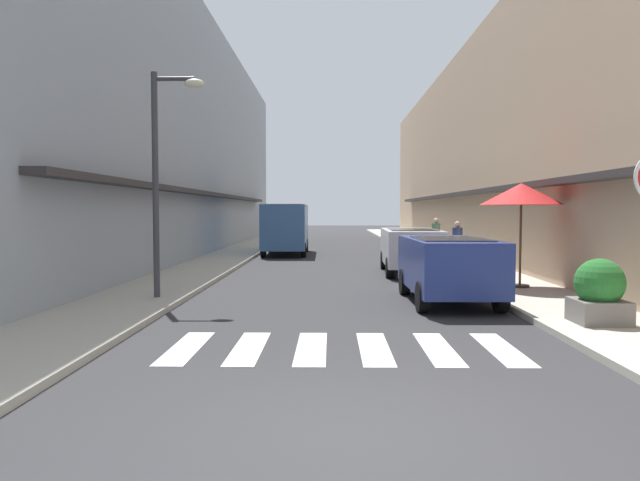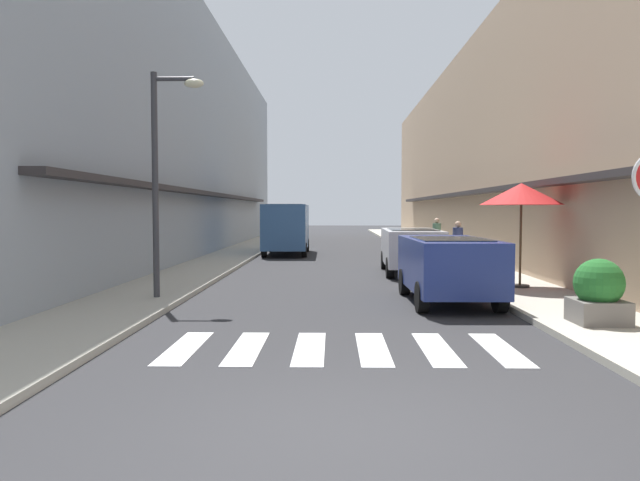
% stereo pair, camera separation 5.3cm
% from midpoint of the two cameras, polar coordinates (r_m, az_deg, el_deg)
% --- Properties ---
extents(ground_plane, '(112.43, 112.43, 0.00)m').
position_cam_midpoint_polar(ground_plane, '(25.91, 1.39, -1.72)').
color(ground_plane, '#2B2B2D').
extents(sidewalk_left, '(2.25, 71.54, 0.12)m').
position_cam_midpoint_polar(sidewalk_left, '(26.29, -8.78, -1.55)').
color(sidewalk_left, '#ADA899').
rests_on(sidewalk_left, ground_plane).
extents(sidewalk_right, '(2.25, 71.54, 0.12)m').
position_cam_midpoint_polar(sidewalk_right, '(26.34, 11.53, -1.57)').
color(sidewalk_right, '#ADA899').
rests_on(sidewalk_right, ground_plane).
extents(building_row_left, '(5.50, 47.99, 11.21)m').
position_cam_midpoint_polar(building_row_left, '(28.77, -15.56, 9.82)').
color(building_row_left, '#939EA8').
rests_on(building_row_left, ground_plane).
extents(building_row_right, '(5.50, 47.99, 9.49)m').
position_cam_midpoint_polar(building_row_right, '(28.77, 18.24, 8.06)').
color(building_row_right, tan).
rests_on(building_row_right, ground_plane).
extents(crosswalk, '(5.20, 2.20, 0.01)m').
position_cam_midpoint_polar(crosswalk, '(9.13, 2.04, -10.27)').
color(crosswalk, silver).
rests_on(crosswalk, ground_plane).
extents(parked_car_near, '(1.86, 3.95, 1.47)m').
position_cam_midpoint_polar(parked_car_near, '(13.66, 12.09, -2.06)').
color(parked_car_near, navy).
rests_on(parked_car_near, ground_plane).
extents(parked_car_mid, '(1.91, 4.37, 1.47)m').
position_cam_midpoint_polar(parked_car_mid, '(19.86, 8.61, -0.49)').
color(parked_car_mid, silver).
rests_on(parked_car_mid, ground_plane).
extents(delivery_van, '(2.06, 5.42, 2.37)m').
position_cam_midpoint_polar(delivery_van, '(28.20, -3.34, 1.52)').
color(delivery_van, '#33598C').
rests_on(delivery_van, ground_plane).
extents(street_lamp, '(1.19, 0.28, 5.05)m').
position_cam_midpoint_polar(street_lamp, '(13.94, -14.81, 7.50)').
color(street_lamp, '#38383D').
rests_on(street_lamp, sidewalk_left).
extents(cafe_umbrella, '(2.08, 2.08, 2.66)m').
position_cam_midpoint_polar(cafe_umbrella, '(16.04, 18.60, 4.17)').
color(cafe_umbrella, '#262626').
rests_on(cafe_umbrella, sidewalk_right).
extents(planter_corner, '(0.86, 0.86, 1.13)m').
position_cam_midpoint_polar(planter_corner, '(11.47, 25.03, -4.51)').
color(planter_corner, slate).
rests_on(planter_corner, sidewalk_right).
extents(pedestrian_walking_near, '(0.34, 0.34, 1.60)m').
position_cam_midpoint_polar(pedestrian_walking_near, '(20.48, 12.92, -0.33)').
color(pedestrian_walking_near, '#282B33').
rests_on(pedestrian_walking_near, sidewalk_right).
extents(pedestrian_walking_far, '(0.34, 0.34, 1.65)m').
position_cam_midpoint_polar(pedestrian_walking_far, '(24.95, 10.97, 0.33)').
color(pedestrian_walking_far, '#282B33').
rests_on(pedestrian_walking_far, sidewalk_right).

